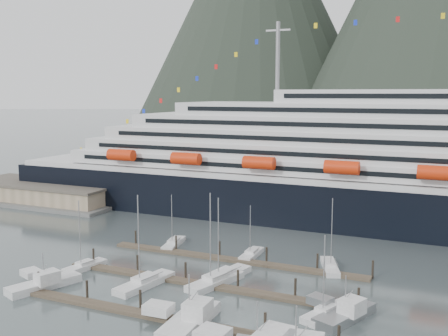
{
  "coord_description": "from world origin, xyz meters",
  "views": [
    {
      "loc": [
        30.14,
        -66.34,
        29.47
      ],
      "look_at": [
        -9.31,
        22.0,
        15.67
      ],
      "focal_mm": 42.0,
      "sensor_mm": 36.0,
      "label": 1
    }
  ],
  "objects_px": {
    "sailboat_g": "(330,267)",
    "sailboat_h": "(327,314)",
    "sailboat_a": "(85,267)",
    "trawler_b": "(188,319)",
    "sailboat_c": "(215,282)",
    "sailboat_d": "(223,278)",
    "trawler_e": "(344,313)",
    "sailboat_b": "(145,283)",
    "sailboat_e": "(174,244)",
    "warehouse": "(45,194)",
    "trawler_a": "(44,283)",
    "sailboat_f": "(251,255)"
  },
  "relations": [
    {
      "from": "sailboat_g",
      "to": "sailboat_h",
      "type": "xyz_separation_m",
      "value": [
        3.87,
        -19.1,
        0.01
      ]
    },
    {
      "from": "sailboat_a",
      "to": "trawler_b",
      "type": "bearing_deg",
      "value": -103.87
    },
    {
      "from": "sailboat_c",
      "to": "sailboat_d",
      "type": "xyz_separation_m",
      "value": [
        0.25,
        2.39,
        -0.02
      ]
    },
    {
      "from": "trawler_e",
      "to": "sailboat_d",
      "type": "bearing_deg",
      "value": 93.29
    },
    {
      "from": "sailboat_b",
      "to": "trawler_e",
      "type": "xyz_separation_m",
      "value": [
        30.45,
        0.51,
        0.42
      ]
    },
    {
      "from": "sailboat_a",
      "to": "sailboat_e",
      "type": "distance_m",
      "value": 19.32
    },
    {
      "from": "warehouse",
      "to": "sailboat_e",
      "type": "bearing_deg",
      "value": -22.62
    },
    {
      "from": "sailboat_b",
      "to": "sailboat_c",
      "type": "distance_m",
      "value": 10.89
    },
    {
      "from": "sailboat_e",
      "to": "sailboat_h",
      "type": "relative_size",
      "value": 0.91
    },
    {
      "from": "sailboat_d",
      "to": "trawler_a",
      "type": "relative_size",
      "value": 1.22
    },
    {
      "from": "warehouse",
      "to": "sailboat_b",
      "type": "distance_m",
      "value": 73.22
    },
    {
      "from": "sailboat_g",
      "to": "sailboat_a",
      "type": "bearing_deg",
      "value": 93.71
    },
    {
      "from": "warehouse",
      "to": "trawler_a",
      "type": "relative_size",
      "value": 3.97
    },
    {
      "from": "sailboat_h",
      "to": "sailboat_e",
      "type": "bearing_deg",
      "value": 81.55
    },
    {
      "from": "sailboat_f",
      "to": "sailboat_b",
      "type": "bearing_deg",
      "value": 153.5
    },
    {
      "from": "sailboat_a",
      "to": "sailboat_d",
      "type": "height_order",
      "value": "sailboat_d"
    },
    {
      "from": "sailboat_a",
      "to": "trawler_a",
      "type": "height_order",
      "value": "sailboat_a"
    },
    {
      "from": "trawler_a",
      "to": "trawler_b",
      "type": "relative_size",
      "value": 0.98
    },
    {
      "from": "trawler_a",
      "to": "trawler_e",
      "type": "xyz_separation_m",
      "value": [
        44.17,
        7.41,
        0.05
      ]
    },
    {
      "from": "sailboat_b",
      "to": "sailboat_h",
      "type": "xyz_separation_m",
      "value": [
        28.18,
        0.43,
        -0.04
      ]
    },
    {
      "from": "warehouse",
      "to": "trawler_e",
      "type": "height_order",
      "value": "trawler_e"
    },
    {
      "from": "sailboat_d",
      "to": "trawler_a",
      "type": "bearing_deg",
      "value": 134.2
    },
    {
      "from": "sailboat_c",
      "to": "trawler_a",
      "type": "bearing_deg",
      "value": 133.82
    },
    {
      "from": "sailboat_b",
      "to": "sailboat_g",
      "type": "height_order",
      "value": "sailboat_b"
    },
    {
      "from": "warehouse",
      "to": "sailboat_a",
      "type": "xyz_separation_m",
      "value": [
        45.81,
        -40.01,
        -1.84
      ]
    },
    {
      "from": "sailboat_e",
      "to": "trawler_e",
      "type": "height_order",
      "value": "sailboat_e"
    },
    {
      "from": "sailboat_a",
      "to": "sailboat_b",
      "type": "height_order",
      "value": "sailboat_b"
    },
    {
      "from": "trawler_b",
      "to": "sailboat_a",
      "type": "bearing_deg",
      "value": 62.47
    },
    {
      "from": "sailboat_b",
      "to": "sailboat_f",
      "type": "height_order",
      "value": "sailboat_b"
    },
    {
      "from": "sailboat_a",
      "to": "trawler_e",
      "type": "height_order",
      "value": "sailboat_a"
    },
    {
      "from": "warehouse",
      "to": "sailboat_g",
      "type": "height_order",
      "value": "sailboat_g"
    },
    {
      "from": "sailboat_b",
      "to": "sailboat_e",
      "type": "relative_size",
      "value": 1.41
    },
    {
      "from": "sailboat_d",
      "to": "sailboat_h",
      "type": "bearing_deg",
      "value": -97.65
    },
    {
      "from": "trawler_b",
      "to": "trawler_e",
      "type": "height_order",
      "value": "trawler_b"
    },
    {
      "from": "sailboat_b",
      "to": "sailboat_h",
      "type": "relative_size",
      "value": 1.28
    },
    {
      "from": "sailboat_g",
      "to": "trawler_b",
      "type": "bearing_deg",
      "value": 138.21
    },
    {
      "from": "sailboat_c",
      "to": "sailboat_f",
      "type": "distance_m",
      "value": 15.56
    },
    {
      "from": "warehouse",
      "to": "trawler_e",
      "type": "distance_m",
      "value": 99.32
    },
    {
      "from": "sailboat_a",
      "to": "sailboat_e",
      "type": "height_order",
      "value": "sailboat_a"
    },
    {
      "from": "sailboat_f",
      "to": "warehouse",
      "type": "bearing_deg",
      "value": 71.04
    },
    {
      "from": "trawler_a",
      "to": "sailboat_c",
      "type": "bearing_deg",
      "value": -42.78
    },
    {
      "from": "sailboat_h",
      "to": "trawler_b",
      "type": "relative_size",
      "value": 0.99
    },
    {
      "from": "sailboat_d",
      "to": "sailboat_h",
      "type": "xyz_separation_m",
      "value": [
        18.24,
        -6.92,
        -0.02
      ]
    },
    {
      "from": "sailboat_b",
      "to": "trawler_a",
      "type": "xyz_separation_m",
      "value": [
        -13.72,
        -6.9,
        0.37
      ]
    },
    {
      "from": "warehouse",
      "to": "sailboat_b",
      "type": "height_order",
      "value": "sailboat_b"
    },
    {
      "from": "sailboat_c",
      "to": "trawler_b",
      "type": "distance_m",
      "value": 14.96
    },
    {
      "from": "trawler_b",
      "to": "trawler_e",
      "type": "relative_size",
      "value": 1.1
    },
    {
      "from": "warehouse",
      "to": "sailboat_e",
      "type": "relative_size",
      "value": 4.3
    },
    {
      "from": "sailboat_f",
      "to": "trawler_b",
      "type": "height_order",
      "value": "sailboat_f"
    },
    {
      "from": "sailboat_e",
      "to": "sailboat_g",
      "type": "distance_m",
      "value": 30.96
    }
  ]
}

